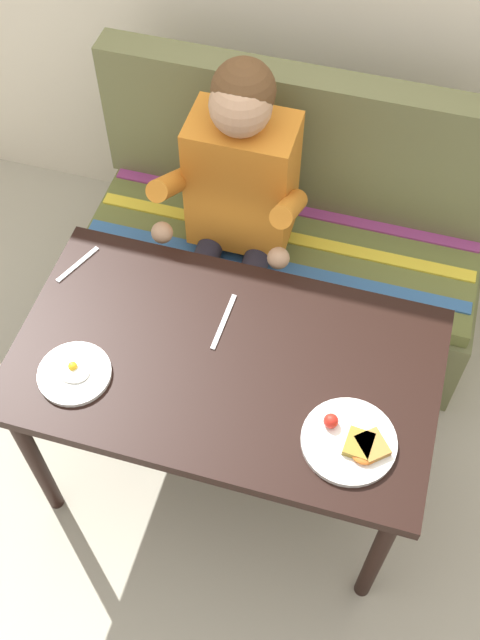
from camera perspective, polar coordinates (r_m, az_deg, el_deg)
ground_plane at (r=2.79m, az=-0.86°, el=-10.96°), size 8.00×8.00×0.00m
table at (r=2.21m, az=-1.07°, el=-4.14°), size 1.20×0.70×0.73m
couch at (r=2.90m, az=3.35°, el=5.18°), size 1.44×0.56×1.00m
person at (r=2.51m, az=-0.28°, el=8.95°), size 0.45×0.61×1.21m
plate_breakfast at (r=2.03m, az=8.32°, el=-8.99°), size 0.25×0.25×0.05m
plate_eggs at (r=2.16m, az=-12.28°, el=-3.91°), size 0.20×0.20×0.04m
fork at (r=2.39m, az=-12.04°, el=4.10°), size 0.08×0.16×0.00m
knife at (r=2.21m, az=-1.22°, el=-0.11°), size 0.02×0.20×0.00m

